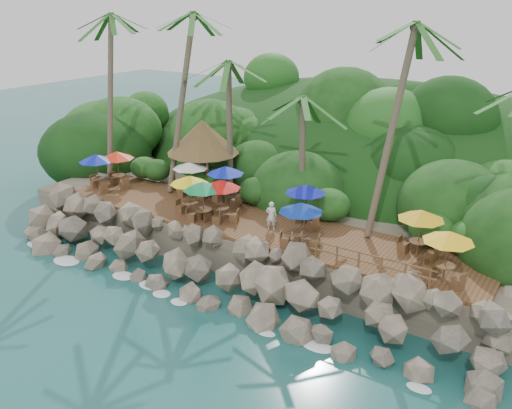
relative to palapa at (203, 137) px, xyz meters
The scene contains 12 objects.
ground 12.60m from the palapa, 56.04° to the right, with size 140.00×140.00×0.00m, color #19514F.
land_base 10.33m from the palapa, 47.08° to the left, with size 32.00×25.20×2.10m, color gray.
jungle_hill 16.58m from the palapa, 66.28° to the left, with size 44.80×28.00×15.40m, color #143811.
seawall 10.66m from the palapa, 49.36° to the right, with size 29.00×4.00×2.30m, color gray, non-canonical shape.
terrace 7.92m from the palapa, 27.69° to the right, with size 26.00×5.00×0.20m, color brown.
jungle_foliage 10.26m from the palapa, 42.47° to the left, with size 44.00×16.00×12.00m, color #143811, non-canonical shape.
foam_line 12.36m from the palapa, 55.17° to the right, with size 25.20×0.80×0.06m.
palms 8.17m from the palapa, ahead, with size 32.36×7.30×12.39m.
palapa is the anchor object (origin of this frame).
dining_clusters 6.27m from the palapa, 35.12° to the right, with size 24.86×5.36×2.45m.
railing 15.34m from the palapa, 21.94° to the right, with size 6.10×0.10×1.00m.
waiter 8.81m from the palapa, 26.34° to the right, with size 0.61×0.40×1.66m, color white.
Camera 1 is at (15.67, -18.21, 14.20)m, focal length 38.70 mm.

